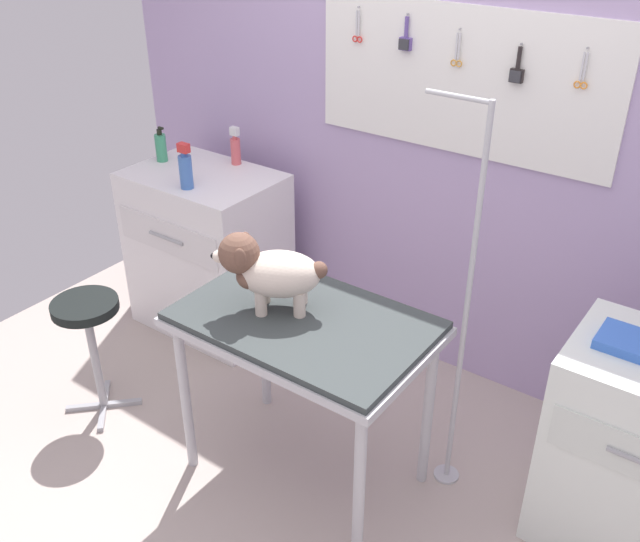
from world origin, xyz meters
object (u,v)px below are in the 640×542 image
object	(u,v)px
dog	(268,270)
stool	(88,325)
counter_left	(208,251)
shampoo_bottle	(161,147)
grooming_table	(304,335)
grooming_arm	(462,328)

from	to	relation	value
dog	stool	xyz separation A→B (m)	(-0.92, -0.22, -0.50)
stool	dog	bearing A→B (deg)	13.51
counter_left	stool	xyz separation A→B (m)	(0.09, -0.89, 0.03)
dog	shampoo_bottle	size ratio (longest dim) A/B	2.16
dog	shampoo_bottle	xyz separation A→B (m)	(-1.32, 0.69, 0.01)
counter_left	stool	bearing A→B (deg)	-84.00
grooming_table	stool	bearing A→B (deg)	-167.06
grooming_arm	counter_left	xyz separation A→B (m)	(-1.67, 0.31, -0.32)
grooming_arm	shampoo_bottle	xyz separation A→B (m)	(-1.98, 0.32, 0.22)
stool	grooming_table	bearing A→B (deg)	12.94
grooming_table	stool	distance (m)	1.12
grooming_table	dog	xyz separation A→B (m)	(-0.15, -0.03, 0.26)
stool	shampoo_bottle	size ratio (longest dim) A/B	3.16
grooming_arm	shampoo_bottle	bearing A→B (deg)	170.77
counter_left	shampoo_bottle	size ratio (longest dim) A/B	4.72
grooming_table	counter_left	distance (m)	1.36
counter_left	shampoo_bottle	bearing A→B (deg)	177.06
counter_left	stool	size ratio (longest dim) A/B	1.49
stool	shampoo_bottle	world-z (taller)	shampoo_bottle
dog	stool	bearing A→B (deg)	-166.49
grooming_arm	stool	size ratio (longest dim) A/B	2.72
counter_left	dog	bearing A→B (deg)	-33.59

